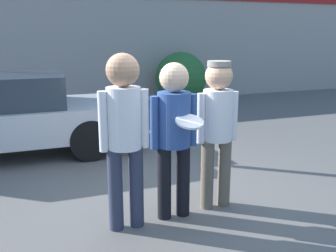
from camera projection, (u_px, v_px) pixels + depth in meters
name	position (u px, v px, depth m)	size (l,w,h in m)	color
ground_plane	(173.00, 206.00, 4.43)	(56.00, 56.00, 0.00)	#5B5956
storefront_building	(82.00, 45.00, 10.76)	(24.00, 0.22, 3.35)	#B2A89E
person_left	(124.00, 126.00, 3.69)	(0.51, 0.34, 1.81)	#2D3347
person_middle_with_frisbee	(174.00, 128.00, 3.94)	(0.52, 0.58, 1.70)	black
person_right	(217.00, 122.00, 4.19)	(0.50, 0.33, 1.70)	#665B4C
shrub	(181.00, 78.00, 11.03)	(1.51, 1.51, 1.51)	#2D6B33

